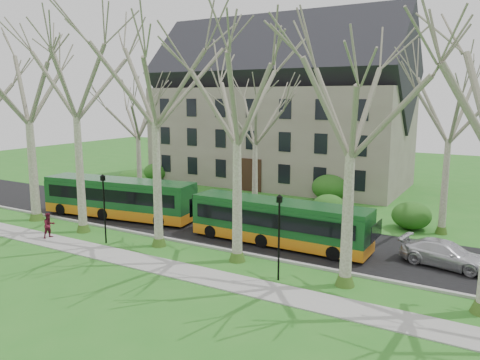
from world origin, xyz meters
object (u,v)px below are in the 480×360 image
bus_follow (278,222)px  pedestrian_b (49,225)px  bus_lead (119,198)px  sedan (445,254)px

bus_follow → pedestrian_b: size_ratio=6.89×
bus_lead → bus_follow: 13.27m
bus_lead → bus_follow: bus_lead is taller
bus_lead → sedan: (22.73, 1.15, -0.83)m
bus_follow → sedan: bearing=7.1°
bus_follow → pedestrian_b: (-13.44, -6.23, -0.60)m
pedestrian_b → bus_lead: bearing=6.6°
bus_lead → pedestrian_b: size_ratio=7.35×
pedestrian_b → sedan: bearing=-64.2°
sedan → bus_lead: bearing=103.1°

